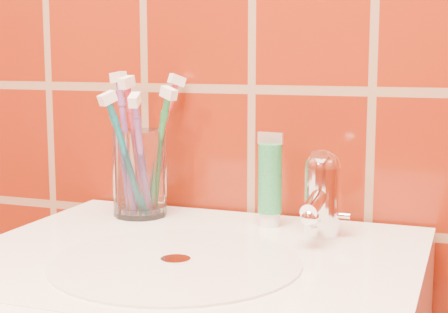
% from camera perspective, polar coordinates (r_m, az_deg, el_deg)
% --- Properties ---
extents(glass_tumbler, '(0.10, 0.10, 0.13)m').
position_cam_1_polar(glass_tumbler, '(1.05, -7.01, -1.40)').
color(glass_tumbler, white).
rests_on(glass_tumbler, pedestal_sink).
extents(toothpaste_tube, '(0.04, 0.03, 0.14)m').
position_cam_1_polar(toothpaste_tube, '(0.98, 3.84, -2.18)').
color(toothpaste_tube, white).
rests_on(toothpaste_tube, pedestal_sink).
extents(faucet, '(0.05, 0.11, 0.12)m').
position_cam_1_polar(faucet, '(0.93, 8.10, -2.79)').
color(faucet, white).
rests_on(faucet, pedestal_sink).
extents(toothbrush_0, '(0.11, 0.15, 0.21)m').
position_cam_1_polar(toothbrush_0, '(1.02, -8.08, -0.08)').
color(toothbrush_0, '#0D6570').
rests_on(toothbrush_0, glass_tumbler).
extents(toothbrush_1, '(0.12, 0.11, 0.21)m').
position_cam_1_polar(toothbrush_1, '(1.03, -5.59, 0.24)').
color(toothbrush_1, '#1E7335').
rests_on(toothbrush_1, glass_tumbler).
extents(toothbrush_2, '(0.07, 0.15, 0.21)m').
position_cam_1_polar(toothbrush_2, '(1.01, -6.89, -0.16)').
color(toothbrush_2, '#6D418C').
rests_on(toothbrush_2, glass_tumbler).
extents(toothbrush_3, '(0.08, 0.07, 0.23)m').
position_cam_1_polar(toothbrush_3, '(1.05, -8.07, 0.91)').
color(toothbrush_3, '#72428E').
rests_on(toothbrush_3, glass_tumbler).
extents(toothbrush_4, '(0.14, 0.16, 0.23)m').
position_cam_1_polar(toothbrush_4, '(1.07, -5.57, 0.95)').
color(toothbrush_4, red).
rests_on(toothbrush_4, glass_tumbler).
extents(toothbrush_5, '(0.05, 0.11, 0.23)m').
position_cam_1_polar(toothbrush_5, '(1.02, -7.27, 0.58)').
color(toothbrush_5, '#B5263C').
rests_on(toothbrush_5, glass_tumbler).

